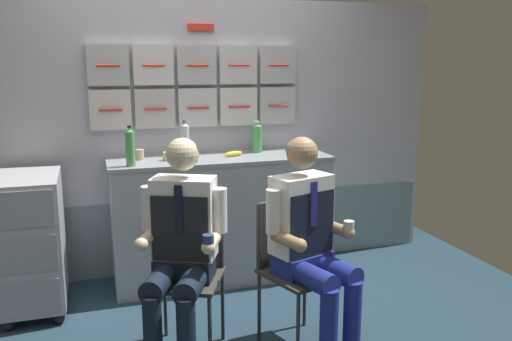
{
  "coord_description": "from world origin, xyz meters",
  "views": [
    {
      "loc": [
        -0.75,
        -2.83,
        1.68
      ],
      "look_at": [
        0.23,
        0.32,
        1.01
      ],
      "focal_mm": 37.91,
      "sensor_mm": 36.0,
      "label": 1
    }
  ],
  "objects": [
    {
      "name": "galley_bulkhead",
      "position": [
        0.01,
        1.37,
        1.07
      ],
      "size": [
        4.2,
        0.14,
        2.15
      ],
      "color": "#B3B2C2",
      "rests_on": "ground"
    },
    {
      "name": "galley_counter",
      "position": [
        0.19,
        1.09,
        0.48
      ],
      "size": [
        1.67,
        0.53,
        0.96
      ],
      "color": "#9AA1AA",
      "rests_on": "ground"
    },
    {
      "name": "service_trolley",
      "position": [
        -1.15,
        0.93,
        0.5
      ],
      "size": [
        0.4,
        0.65,
        0.94
      ],
      "color": "black",
      "rests_on": "ground"
    },
    {
      "name": "folding_chair_left",
      "position": [
        -0.23,
        0.14,
        0.54
      ],
      "size": [
        0.53,
        0.53,
        0.87
      ],
      "color": "#2D2D33",
      "rests_on": "ground"
    },
    {
      "name": "crew_member_left",
      "position": [
        -0.3,
        -0.01,
        0.7
      ],
      "size": [
        0.56,
        0.67,
        1.27
      ],
      "color": "black",
      "rests_on": "ground"
    },
    {
      "name": "folding_chair_right",
      "position": [
        0.37,
        0.02,
        0.54
      ],
      "size": [
        0.51,
        0.51,
        0.87
      ],
      "color": "#2D2D33",
      "rests_on": "ground"
    },
    {
      "name": "crew_member_right",
      "position": [
        0.42,
        -0.14,
        0.7
      ],
      "size": [
        0.52,
        0.65,
        1.26
      ],
      "color": "black",
      "rests_on": "ground"
    },
    {
      "name": "water_bottle_short",
      "position": [
        -0.48,
        0.92,
        1.1
      ],
      "size": [
        0.06,
        0.06,
        0.28
      ],
      "color": "#509952",
      "rests_on": "galley_counter"
    },
    {
      "name": "sparkling_bottle_green",
      "position": [
        -0.08,
        1.07,
        1.1
      ],
      "size": [
        0.06,
        0.06,
        0.29
      ],
      "color": "silver",
      "rests_on": "galley_counter"
    },
    {
      "name": "water_bottle_blue_cap",
      "position": [
        0.53,
        1.22,
        1.08
      ],
      "size": [
        0.08,
        0.08,
        0.25
      ],
      "color": "#4E9C59",
      "rests_on": "galley_counter"
    },
    {
      "name": "paper_cup_tan",
      "position": [
        -0.21,
        1.06,
        1.0
      ],
      "size": [
        0.06,
        0.06,
        0.06
      ],
      "color": "tan",
      "rests_on": "galley_counter"
    },
    {
      "name": "coffee_cup_spare",
      "position": [
        -0.4,
        1.16,
        1.0
      ],
      "size": [
        0.06,
        0.06,
        0.08
      ],
      "color": "tan",
      "rests_on": "galley_counter"
    },
    {
      "name": "snack_banana",
      "position": [
        0.3,
        1.09,
        0.98
      ],
      "size": [
        0.17,
        0.1,
        0.04
      ],
      "color": "yellow",
      "rests_on": "galley_counter"
    }
  ]
}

